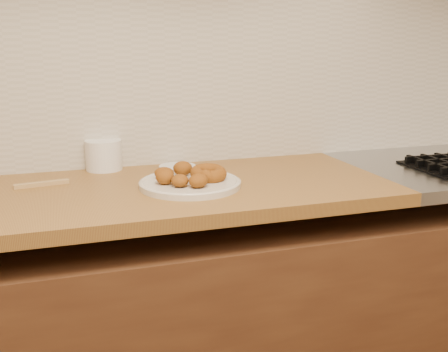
% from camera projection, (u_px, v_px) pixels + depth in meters
% --- Properties ---
extents(wall_back, '(4.00, 0.02, 2.70)m').
position_uv_depth(wall_back, '(195.00, 33.00, 1.81)').
color(wall_back, tan).
rests_on(wall_back, ground).
extents(base_cabinet, '(3.60, 0.60, 0.77)m').
position_uv_depth(base_cabinet, '(223.00, 328.00, 1.76)').
color(base_cabinet, '#55331C').
rests_on(base_cabinet, floor).
extents(backsplash, '(3.60, 0.02, 0.60)m').
position_uv_depth(backsplash, '(197.00, 77.00, 1.83)').
color(backsplash, beige).
rests_on(backsplash, wall_back).
extents(donut_plate, '(0.30, 0.30, 0.02)m').
position_uv_depth(donut_plate, '(190.00, 184.00, 1.56)').
color(donut_plate, beige).
rests_on(donut_plate, butcher_block).
extents(ring_donut, '(0.13, 0.13, 0.05)m').
position_uv_depth(ring_donut, '(208.00, 173.00, 1.57)').
color(ring_donut, brown).
rests_on(ring_donut, donut_plate).
extents(fried_dough_chunks, '(0.18, 0.22, 0.04)m').
position_uv_depth(fried_dough_chunks, '(181.00, 175.00, 1.54)').
color(fried_dough_chunks, brown).
rests_on(fried_dough_chunks, donut_plate).
extents(plastic_tub, '(0.15, 0.15, 0.10)m').
position_uv_depth(plastic_tub, '(104.00, 155.00, 1.77)').
color(plastic_tub, white).
rests_on(plastic_tub, butcher_block).
extents(tub_lid, '(0.16, 0.16, 0.01)m').
position_uv_depth(tub_lid, '(177.00, 167.00, 1.80)').
color(tub_lid, silver).
rests_on(tub_lid, butcher_block).
extents(brass_jar_lid, '(0.09, 0.09, 0.01)m').
position_uv_depth(brass_jar_lid, '(187.00, 171.00, 1.73)').
color(brass_jar_lid, '#AC7925').
rests_on(brass_jar_lid, butcher_block).
extents(wooden_utensil, '(0.16, 0.04, 0.01)m').
position_uv_depth(wooden_utensil, '(42.00, 184.00, 1.57)').
color(wooden_utensil, tan).
rests_on(wooden_utensil, butcher_block).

